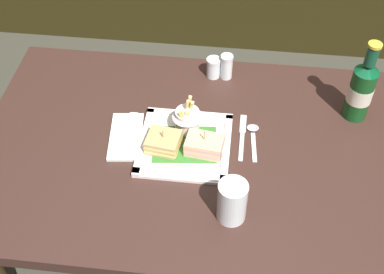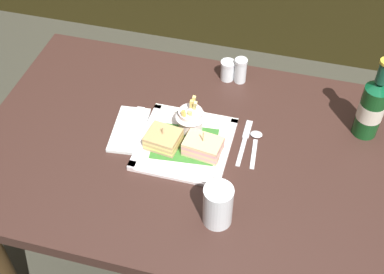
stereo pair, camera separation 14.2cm
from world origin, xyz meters
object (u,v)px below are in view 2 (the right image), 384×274
beer_bottle (372,106)px  pepper_shaker (240,72)px  fries_cup (191,117)px  sandwich_half_right (203,147)px  sandwich_half_left (163,139)px  water_glass (218,207)px  fork (135,121)px  spoon (256,140)px  dining_table (198,177)px  square_plate (185,143)px  salt_shaker (227,71)px  knife (245,140)px

beer_bottle → pepper_shaker: beer_bottle is taller
fries_cup → sandwich_half_right: bearing=-54.5°
sandwich_half_left → beer_bottle: size_ratio=0.38×
sandwich_half_left → fries_cup: size_ratio=0.86×
water_glass → fork: bearing=139.2°
sandwich_half_right → spoon: size_ratio=0.77×
fries_cup → beer_bottle: bearing=14.6°
dining_table → sandwich_half_right: sandwich_half_right is taller
square_plate → beer_bottle: (0.48, 0.18, 0.09)m
fries_cup → water_glass: bearing=-62.8°
spoon → square_plate: bearing=-160.7°
fork → pepper_shaker: 0.37m
beer_bottle → water_glass: (-0.34, -0.40, -0.05)m
sandwich_half_left → salt_shaker: bearing=72.1°
sandwich_half_right → water_glass: (0.09, -0.20, 0.02)m
dining_table → water_glass: size_ratio=10.59×
water_glass → knife: size_ratio=0.66×
fries_cup → knife: (0.16, 0.00, -0.06)m
fries_cup → pepper_shaker: size_ratio=1.38×
sandwich_half_left → fork: size_ratio=0.69×
salt_shaker → square_plate: bearing=-99.5°
knife → beer_bottle: bearing=20.8°
sandwich_half_left → sandwich_half_right: size_ratio=0.91×
sandwich_half_right → fork: bearing=163.4°
square_plate → beer_bottle: 0.52m
knife → salt_shaker: bearing=112.6°
beer_bottle → knife: (-0.32, -0.12, -0.10)m
fork → spoon: fork is taller
water_glass → spoon: 0.29m
square_plate → water_glass: bearing=-57.2°
sandwich_half_right → fries_cup: size_ratio=0.94×
sandwich_half_left → knife: (0.21, 0.08, -0.03)m
water_glass → sandwich_half_right: bearing=113.5°
sandwich_half_left → spoon: (0.24, 0.09, -0.03)m
sandwich_half_left → beer_bottle: bearing=20.8°
square_plate → fork: size_ratio=1.77×
square_plate → fries_cup: 0.08m
dining_table → pepper_shaker: pepper_shaker is taller
square_plate → fries_cup: size_ratio=2.21×
fries_cup → spoon: bearing=2.9°
knife → pepper_shaker: bearing=104.4°
fries_cup → sandwich_half_left: bearing=-125.7°
water_glass → fork: 0.41m
salt_shaker → pepper_shaker: pepper_shaker is taller
fries_cup → spoon: 0.20m
fries_cup → water_glass: (0.14, -0.28, -0.01)m
salt_shaker → pepper_shaker: 0.04m
square_plate → spoon: 0.20m
beer_bottle → knife: 0.36m
spoon → water_glass: bearing=-99.0°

